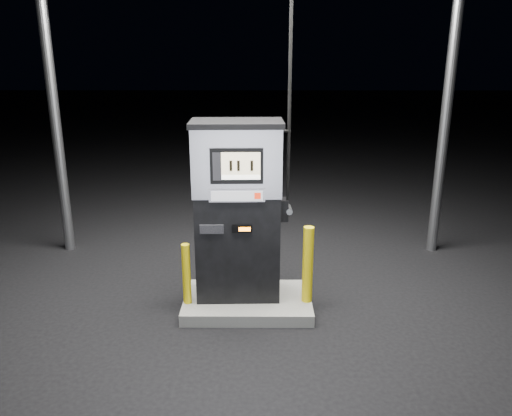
{
  "coord_description": "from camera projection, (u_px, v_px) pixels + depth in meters",
  "views": [
    {
      "loc": [
        0.14,
        -5.71,
        3.09
      ],
      "look_at": [
        0.11,
        0.0,
        1.33
      ],
      "focal_mm": 35.0,
      "sensor_mm": 36.0,
      "label": 1
    }
  ],
  "objects": [
    {
      "name": "ground",
      "position": [
        248.0,
        307.0,
        6.37
      ],
      "size": [
        80.0,
        80.0,
        0.0
      ],
      "primitive_type": "plane",
      "color": "black",
      "rests_on": "ground"
    },
    {
      "name": "fuel_dispenser",
      "position": [
        238.0,
        209.0,
        6.08
      ],
      "size": [
        1.22,
        0.69,
        4.58
      ],
      "rotation": [
        0.0,
        0.0,
        0.03
      ],
      "color": "black",
      "rests_on": "pump_island"
    },
    {
      "name": "bollard_left",
      "position": [
        186.0,
        274.0,
        6.07
      ],
      "size": [
        0.11,
        0.11,
        0.77
      ],
      "primitive_type": "cylinder",
      "rotation": [
        0.0,
        0.0,
        -0.06
      ],
      "color": "yellow",
      "rests_on": "pump_island"
    },
    {
      "name": "bollard_right",
      "position": [
        308.0,
        265.0,
        6.09
      ],
      "size": [
        0.15,
        0.15,
        0.97
      ],
      "primitive_type": "cylinder",
      "rotation": [
        0.0,
        0.0,
        -0.17
      ],
      "color": "yellow",
      "rests_on": "pump_island"
    },
    {
      "name": "pump_island",
      "position": [
        248.0,
        302.0,
        6.35
      ],
      "size": [
        1.6,
        1.0,
        0.15
      ],
      "primitive_type": "cube",
      "color": "#5F605B",
      "rests_on": "ground"
    }
  ]
}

